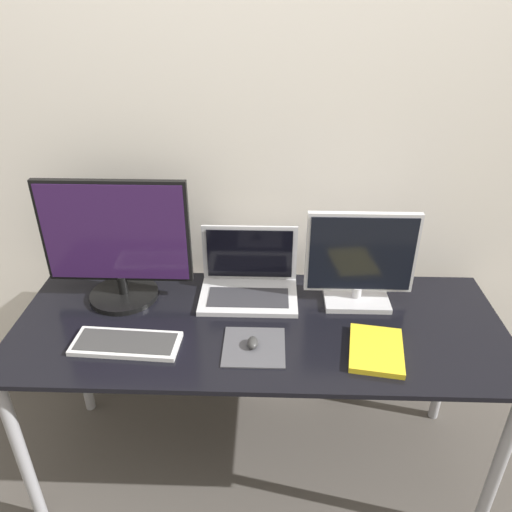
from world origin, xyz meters
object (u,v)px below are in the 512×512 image
mouse (253,343)px  book (376,350)px  monitor_left (117,244)px  laptop (249,279)px  keyboard (126,343)px  monitor_right (360,262)px

mouse → book: 0.40m
monitor_left → laptop: monitor_left is taller
mouse → book: mouse is taller
mouse → keyboard: bearing=-179.4°
monitor_left → laptop: 0.51m
laptop → book: laptop is taller
monitor_left → keyboard: 0.37m
monitor_left → laptop: bearing=5.7°
mouse → monitor_right: bearing=36.7°
monitor_left → mouse: 0.61m
laptop → book: bearing=-38.5°
monitor_left → monitor_right: 0.88m
laptop → mouse: size_ratio=6.34×
laptop → keyboard: (-0.39, -0.33, -0.05)m
mouse → monitor_left: bearing=150.6°
monitor_right → book: bearing=-85.3°
mouse → laptop: bearing=94.6°
monitor_right → laptop: size_ratio=1.08×
monitor_right → laptop: monitor_right is taller
monitor_right → laptop: (-0.40, 0.05, -0.11)m
book → laptop: bearing=141.5°
monitor_right → keyboard: 0.86m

